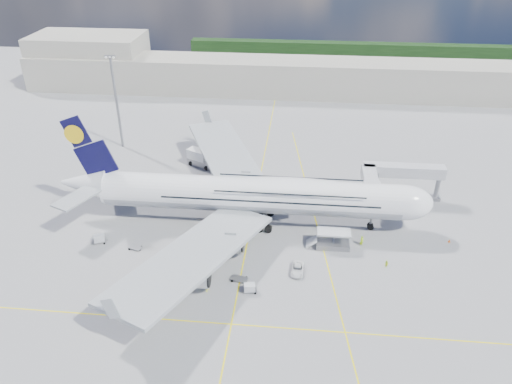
# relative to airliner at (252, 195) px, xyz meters

# --- Properties ---
(ground) EXTENTS (300.00, 300.00, 0.00)m
(ground) POSITION_rel_airliner_xyz_m (-0.26, -10.00, -6.87)
(ground) COLOR gray
(ground) RESTS_ON ground
(taxi_line_main) EXTENTS (0.25, 220.00, 0.01)m
(taxi_line_main) POSITION_rel_airliner_xyz_m (-0.26, -10.00, -6.86)
(taxi_line_main) COLOR yellow
(taxi_line_main) RESTS_ON ground
(taxi_line_cross) EXTENTS (120.00, 0.25, 0.01)m
(taxi_line_cross) POSITION_rel_airliner_xyz_m (-0.26, -30.00, -6.86)
(taxi_line_cross) COLOR yellow
(taxi_line_cross) RESTS_ON ground
(taxi_line_diag) EXTENTS (14.16, 99.06, 0.01)m
(taxi_line_diag) POSITION_rel_airliner_xyz_m (13.74, -0.00, -6.86)
(taxi_line_diag) COLOR yellow
(taxi_line_diag) RESTS_ON ground
(airliner) EXTENTS (77.26, 79.15, 23.71)m
(airliner) POSITION_rel_airliner_xyz_m (0.00, 0.00, 0.00)
(airliner) COLOR white
(airliner) RESTS_ON ground
(jet_bridge) EXTENTS (18.80, 12.10, 8.50)m
(jet_bridge) POSITION_rel_airliner_xyz_m (29.55, 10.94, -0.02)
(jet_bridge) COLOR #B7B7BC
(jet_bridge) RESTS_ON ground
(cargo_loader) EXTENTS (8.53, 3.20, 3.67)m
(cargo_loader) POSITION_rel_airliner_xyz_m (16.56, -7.11, -5.62)
(cargo_loader) COLOR silver
(cargo_loader) RESTS_ON ground
(light_mast) EXTENTS (3.00, 0.70, 25.50)m
(light_mast) POSITION_rel_airliner_xyz_m (-40.26, 35.00, 6.34)
(light_mast) COLOR gray
(light_mast) RESTS_ON ground
(terminal) EXTENTS (180.00, 16.00, 12.00)m
(terminal) POSITION_rel_airliner_xyz_m (-0.26, 85.00, -0.87)
(terminal) COLOR #B2AD9E
(terminal) RESTS_ON ground
(hangar) EXTENTS (40.00, 22.00, 18.00)m
(hangar) POSITION_rel_airliner_xyz_m (-70.26, 90.00, 2.13)
(hangar) COLOR #B2AD9E
(hangar) RESTS_ON ground
(tree_line) EXTENTS (160.00, 6.00, 8.00)m
(tree_line) POSITION_rel_airliner_xyz_m (39.74, 130.00, -2.87)
(tree_line) COLOR #193814
(tree_line) RESTS_ON ground
(dolly_row_a) EXTENTS (2.93, 2.18, 0.38)m
(dolly_row_a) POSITION_rel_airliner_xyz_m (-21.98, -11.68, -6.57)
(dolly_row_a) COLOR gray
(dolly_row_a) RESTS_ON ground
(dolly_row_b) EXTENTS (2.89, 2.12, 0.38)m
(dolly_row_b) POSITION_rel_airliner_xyz_m (-18.58, -23.82, -6.57)
(dolly_row_b) COLOR gray
(dolly_row_b) RESTS_ON ground
(dolly_row_c) EXTENTS (2.93, 1.67, 0.42)m
(dolly_row_c) POSITION_rel_airliner_xyz_m (-4.36, -8.53, -6.54)
(dolly_row_c) COLOR gray
(dolly_row_c) RESTS_ON ground
(dolly_back) EXTENTS (3.15, 2.41, 1.77)m
(dolly_back) POSITION_rel_airliner_xyz_m (-29.69, -10.26, -5.92)
(dolly_back) COLOR gray
(dolly_back) RESTS_ON ground
(dolly_nose_far) EXTENTS (2.81, 1.86, 1.64)m
(dolly_nose_far) POSITION_rel_airliner_xyz_m (1.82, -21.96, -5.98)
(dolly_nose_far) COLOR gray
(dolly_nose_far) RESTS_ON ground
(dolly_nose_near) EXTENTS (3.41, 2.42, 0.45)m
(dolly_nose_near) POSITION_rel_airliner_xyz_m (-0.38, -19.06, -6.52)
(dolly_nose_near) COLOR gray
(dolly_nose_near) RESTS_ON ground
(baggage_tug) EXTENTS (2.87, 1.61, 1.70)m
(baggage_tug) POSITION_rel_airliner_xyz_m (-8.68, -16.43, -6.12)
(baggage_tug) COLOR white
(baggage_tug) RESTS_ON ground
(catering_truck_inner) EXTENTS (7.24, 3.25, 4.21)m
(catering_truck_inner) POSITION_rel_airliner_xyz_m (-10.98, 9.56, -4.88)
(catering_truck_inner) COLOR gray
(catering_truck_inner) RESTS_ON ground
(catering_truck_outer) EXTENTS (8.24, 5.71, 4.54)m
(catering_truck_outer) POSITION_rel_airliner_xyz_m (-15.87, 25.16, -4.76)
(catering_truck_outer) COLOR gray
(catering_truck_outer) RESTS_ON ground
(service_van) EXTENTS (2.51, 4.86, 1.31)m
(service_van) POSITION_rel_airliner_xyz_m (9.98, -15.77, -6.21)
(service_van) COLOR white
(service_van) RESTS_ON ground
(crew_nose) EXTENTS (0.87, 0.78, 2.01)m
(crew_nose) POSITION_rel_airliner_xyz_m (22.47, -5.89, -5.87)
(crew_nose) COLOR #BFF019
(crew_nose) RESTS_ON ground
(crew_loader) EXTENTS (0.94, 0.97, 1.58)m
(crew_loader) POSITION_rel_airliner_xyz_m (26.42, -12.76, -6.08)
(crew_loader) COLOR #E1FF1A
(crew_loader) RESTS_ON ground
(crew_wing) EXTENTS (0.76, 1.24, 1.98)m
(crew_wing) POSITION_rel_airliner_xyz_m (-5.88, -11.71, -5.88)
(crew_wing) COLOR #DFFF1A
(crew_wing) RESTS_ON ground
(crew_van) EXTENTS (0.78, 0.89, 1.53)m
(crew_van) POSITION_rel_airliner_xyz_m (22.45, -5.64, -6.10)
(crew_van) COLOR #CADC17
(crew_van) RESTS_ON ground
(crew_tug) EXTENTS (1.18, 0.88, 1.62)m
(crew_tug) POSITION_rel_airliner_xyz_m (-5.67, -22.70, -6.06)
(crew_tug) COLOR yellow
(crew_tug) RESTS_ON ground
(cone_nose) EXTENTS (0.50, 0.50, 0.63)m
(cone_nose) POSITION_rel_airliner_xyz_m (40.10, -3.22, -6.56)
(cone_nose) COLOR #F0590C
(cone_nose) RESTS_ON ground
(cone_wing_left_inner) EXTENTS (0.46, 0.46, 0.58)m
(cone_wing_left_inner) POSITION_rel_airliner_xyz_m (-14.35, 8.91, -6.59)
(cone_wing_left_inner) COLOR #F0590C
(cone_wing_left_inner) RESTS_ON ground
(cone_wing_left_outer) EXTENTS (0.49, 0.49, 0.62)m
(cone_wing_left_outer) POSITION_rel_airliner_xyz_m (-15.42, 19.48, -6.57)
(cone_wing_left_outer) COLOR #F0590C
(cone_wing_left_outer) RESTS_ON ground
(cone_wing_right_inner) EXTENTS (0.40, 0.40, 0.50)m
(cone_wing_right_inner) POSITION_rel_airliner_xyz_m (-0.87, -7.61, -6.63)
(cone_wing_right_inner) COLOR #F0590C
(cone_wing_right_inner) RESTS_ON ground
(cone_wing_right_outer) EXTENTS (0.40, 0.40, 0.50)m
(cone_wing_right_outer) POSITION_rel_airliner_xyz_m (-13.85, -30.54, -6.63)
(cone_wing_right_outer) COLOR #F0590C
(cone_wing_right_outer) RESTS_ON ground
(cone_tail) EXTENTS (0.43, 0.43, 0.54)m
(cone_tail) POSITION_rel_airliner_xyz_m (-41.83, 5.48, -6.61)
(cone_tail) COLOR #F0590C
(cone_tail) RESTS_ON ground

